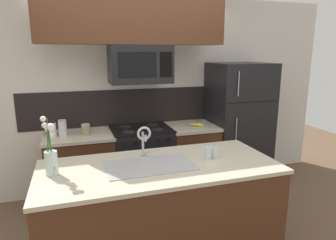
% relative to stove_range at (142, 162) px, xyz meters
% --- Properties ---
extents(ground_plane, '(10.00, 10.00, 0.00)m').
position_rel_stove_range_xyz_m(ground_plane, '(-0.00, -0.90, -0.46)').
color(ground_plane, brown).
extents(rear_partition, '(5.20, 0.10, 2.60)m').
position_rel_stove_range_xyz_m(rear_partition, '(0.30, 0.38, 0.84)').
color(rear_partition, silver).
rests_on(rear_partition, ground).
extents(splash_band, '(2.97, 0.01, 0.48)m').
position_rel_stove_range_xyz_m(splash_band, '(-0.00, 0.32, 0.69)').
color(splash_band, black).
rests_on(splash_band, rear_partition).
extents(back_counter_left, '(0.82, 0.65, 0.91)m').
position_rel_stove_range_xyz_m(back_counter_left, '(-0.77, 0.00, -0.01)').
color(back_counter_left, '#4C2B19').
rests_on(back_counter_left, ground).
extents(back_counter_right, '(0.66, 0.65, 0.91)m').
position_rel_stove_range_xyz_m(back_counter_right, '(0.70, 0.00, -0.01)').
color(back_counter_right, '#4C2B19').
rests_on(back_counter_right, ground).
extents(stove_range, '(0.76, 0.64, 0.93)m').
position_rel_stove_range_xyz_m(stove_range, '(0.00, 0.00, 0.00)').
color(stove_range, black).
rests_on(stove_range, ground).
extents(microwave, '(0.74, 0.40, 0.46)m').
position_rel_stove_range_xyz_m(microwave, '(0.00, -0.02, 1.27)').
color(microwave, black).
extents(upper_cabinet_band, '(2.18, 0.34, 0.60)m').
position_rel_stove_range_xyz_m(upper_cabinet_band, '(-0.08, -0.05, 1.80)').
color(upper_cabinet_band, '#4C2B19').
extents(refrigerator, '(0.80, 0.74, 1.73)m').
position_rel_stove_range_xyz_m(refrigerator, '(1.41, 0.02, 0.40)').
color(refrigerator, black).
rests_on(refrigerator, ground).
extents(storage_jar_tall, '(0.11, 0.11, 0.19)m').
position_rel_stove_range_xyz_m(storage_jar_tall, '(-1.07, -0.01, 0.54)').
color(storage_jar_tall, silver).
rests_on(storage_jar_tall, back_counter_left).
extents(storage_jar_medium, '(0.09, 0.09, 0.20)m').
position_rel_stove_range_xyz_m(storage_jar_medium, '(-0.94, -0.03, 0.55)').
color(storage_jar_medium, silver).
rests_on(storage_jar_medium, back_counter_left).
extents(storage_jar_short, '(0.10, 0.10, 0.13)m').
position_rel_stove_range_xyz_m(storage_jar_short, '(-0.69, -0.03, 0.51)').
color(storage_jar_short, '#997F5B').
rests_on(storage_jar_short, back_counter_left).
extents(banana_bunch, '(0.19, 0.12, 0.08)m').
position_rel_stove_range_xyz_m(banana_bunch, '(0.75, -0.06, 0.47)').
color(banana_bunch, yellow).
rests_on(banana_bunch, back_counter_right).
extents(island_counter, '(2.09, 0.93, 0.91)m').
position_rel_stove_range_xyz_m(island_counter, '(-0.11, -1.25, -0.01)').
color(island_counter, '#4C2B19').
rests_on(island_counter, ground).
extents(kitchen_sink, '(0.76, 0.44, 0.16)m').
position_rel_stove_range_xyz_m(kitchen_sink, '(-0.21, -1.25, 0.38)').
color(kitchen_sink, '#ADAFB5').
rests_on(kitchen_sink, island_counter).
extents(sink_faucet, '(0.14, 0.14, 0.31)m').
position_rel_stove_range_xyz_m(sink_faucet, '(-0.20, -1.03, 0.65)').
color(sink_faucet, '#B7BABF').
rests_on(sink_faucet, island_counter).
extents(drinking_glass, '(0.07, 0.07, 0.12)m').
position_rel_stove_range_xyz_m(drinking_glass, '(0.35, -1.24, 0.51)').
color(drinking_glass, silver).
rests_on(drinking_glass, island_counter).
extents(spare_glass, '(0.07, 0.07, 0.10)m').
position_rel_stove_range_xyz_m(spare_glass, '(0.42, -1.23, 0.50)').
color(spare_glass, silver).
rests_on(spare_glass, island_counter).
extents(flower_vase, '(0.10, 0.14, 0.49)m').
position_rel_stove_range_xyz_m(flower_vase, '(-1.01, -1.19, 0.61)').
color(flower_vase, silver).
rests_on(flower_vase, island_counter).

